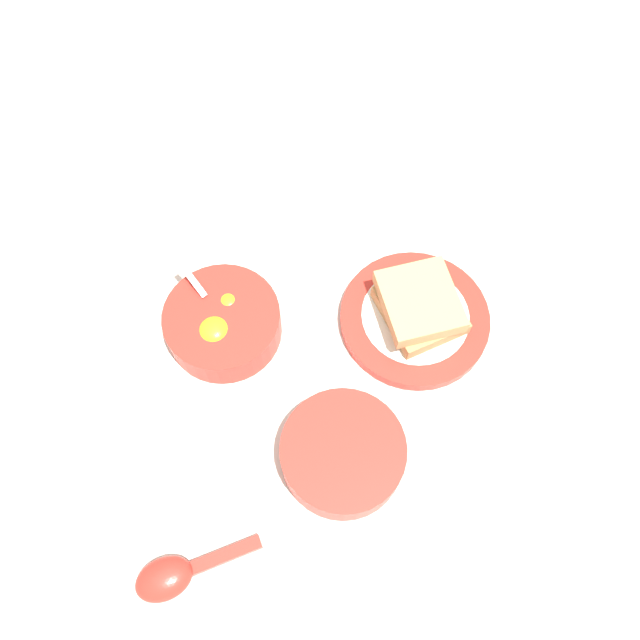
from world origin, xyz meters
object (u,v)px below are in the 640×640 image
object	(u,v)px
toast_sandwich	(420,306)
egg_bowl	(223,323)
toast_plate	(414,319)
congee_bowl	(343,453)
soup_spoon	(174,575)

from	to	relation	value
toast_sandwich	egg_bowl	bearing A→B (deg)	-41.07
egg_bowl	toast_sandwich	world-z (taller)	egg_bowl
toast_plate	congee_bowl	distance (m)	0.19
soup_spoon	toast_plate	bearing A→B (deg)	-176.94
egg_bowl	soup_spoon	bearing A→B (deg)	38.60
toast_sandwich	soup_spoon	distance (m)	0.38
egg_bowl	soup_spoon	size ratio (longest dim) A/B	1.16
egg_bowl	toast_sandwich	distance (m)	0.23
toast_sandwich	congee_bowl	distance (m)	0.19
egg_bowl	congee_bowl	size ratio (longest dim) A/B	1.12
congee_bowl	toast_plate	bearing A→B (deg)	-163.04
egg_bowl	soup_spoon	distance (m)	0.27
toast_sandwich	congee_bowl	size ratio (longest dim) A/B	0.92
toast_plate	egg_bowl	bearing A→B (deg)	-41.61
toast_sandwich	soup_spoon	bearing A→B (deg)	3.03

